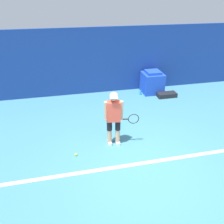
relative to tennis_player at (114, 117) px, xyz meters
The scene contains 8 objects.
ground_plane 1.45m from the tennis_player, 67.13° to the right, with size 24.00×24.00×0.00m, color teal.
back_wall 3.61m from the tennis_player, 82.64° to the left, with size 24.00×0.10×2.53m.
court_baseline 1.32m from the tennis_player, 63.40° to the right, with size 21.60×0.10×0.01m.
tennis_player is the anchor object (origin of this frame).
tennis_ball 1.36m from the tennis_player, 164.83° to the right, with size 0.07×0.07×0.07m.
covered_chair 3.84m from the tennis_player, 53.43° to the left, with size 0.79×0.78×0.90m.
equipment_bag 3.75m from the tennis_player, 42.86° to the left, with size 0.75×0.34×0.17m.
water_bottle 3.47m from the tennis_player, 59.11° to the left, with size 0.07×0.07×0.23m.
Camera 1 is at (-1.53, -3.59, 3.66)m, focal length 35.00 mm.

